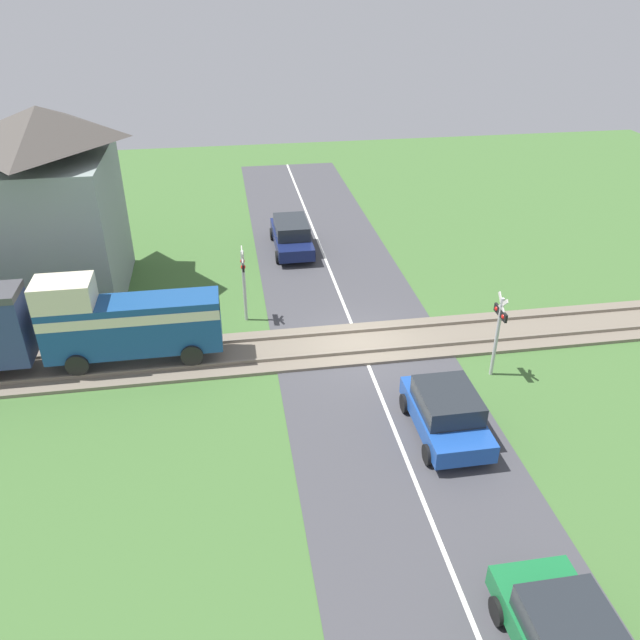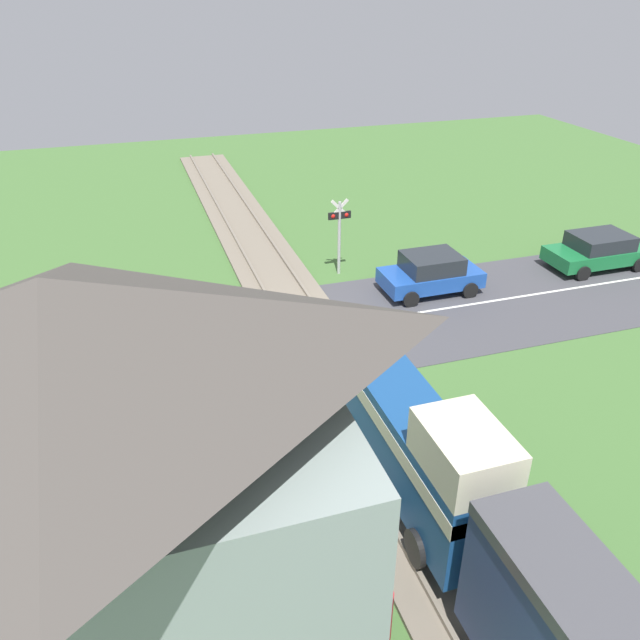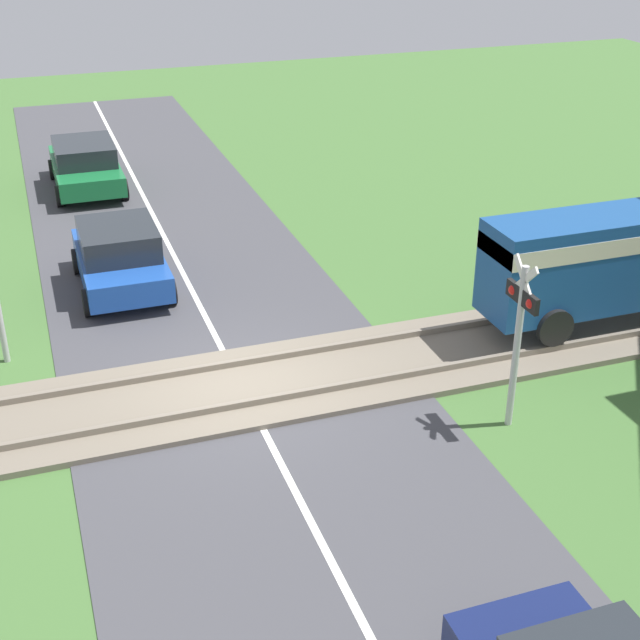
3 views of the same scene
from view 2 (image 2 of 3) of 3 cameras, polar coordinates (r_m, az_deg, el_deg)
name	(u,v)px [view 2 (image 2 of 3)]	position (r m, az deg, el deg)	size (l,w,h in m)	color
ground_plane	(306,331)	(20.83, -1.26, -1.00)	(60.00, 60.00, 0.00)	#426B33
road_surface	(306,331)	(20.83, -1.26, -0.98)	(48.00, 6.40, 0.02)	#424247
track_bed	(306,329)	(20.80, -1.26, -0.84)	(2.80, 48.00, 0.24)	#756B5B
train	(543,617)	(10.97, 19.70, -24.19)	(1.58, 14.80, 3.18)	navy
car_near_crossing	(431,273)	(23.48, 10.09, 4.27)	(3.66, 1.97, 1.50)	#1E4CA8
car_behind_queue	(598,250)	(27.59, 24.10, 5.86)	(4.12, 2.01, 1.42)	#197038
crossing_signal_west_approach	(339,227)	(24.21, 1.79, 8.53)	(0.90, 0.18, 3.06)	#B7B7B7
crossing_signal_east_approach	(255,354)	(15.93, -5.99, -3.14)	(0.90, 0.18, 3.06)	#B7B7B7
station_building	(104,556)	(9.10, -19.12, -19.69)	(6.65, 4.73, 7.75)	gray
pedestrian_by_station	(381,617)	(11.91, 5.61, -25.39)	(0.39, 0.39, 1.57)	#B2282D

